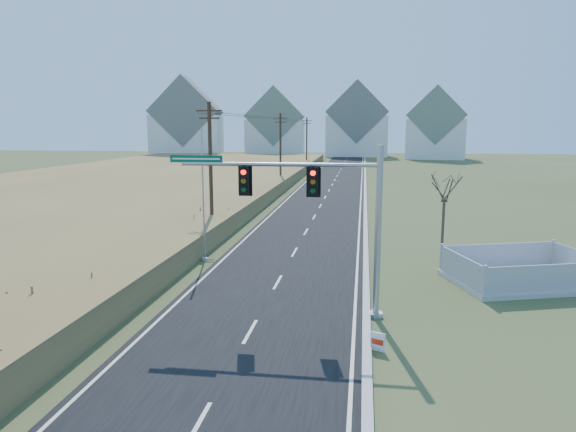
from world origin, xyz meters
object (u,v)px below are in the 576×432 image
object	(u,v)px
fence_enclosure	(521,277)
open_sign	(378,342)
traffic_signal_mast	(330,211)
flagpole	(203,209)
bare_tree	(445,186)

from	to	relation	value
fence_enclosure	open_sign	xyz separation A→B (m)	(-6.92, -8.60, 0.05)
traffic_signal_mast	flagpole	size ratio (longest dim) A/B	1.15
flagpole	bare_tree	distance (m)	13.24
fence_enclosure	flagpole	distance (m)	16.46
traffic_signal_mast	flagpole	xyz separation A→B (m)	(-7.38, 7.41, -1.25)
flagpole	fence_enclosure	bearing A→B (deg)	-6.77
flagpole	bare_tree	bearing A→B (deg)	8.66
flagpole	bare_tree	size ratio (longest dim) A/B	1.41
traffic_signal_mast	open_sign	distance (m)	5.25
open_sign	fence_enclosure	bearing A→B (deg)	72.57
traffic_signal_mast	fence_enclosure	distance (m)	11.04
traffic_signal_mast	bare_tree	world-z (taller)	traffic_signal_mast
fence_enclosure	bare_tree	distance (m)	6.31
fence_enclosure	flagpole	size ratio (longest dim) A/B	1.02
open_sign	flagpole	bearing A→B (deg)	152.61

